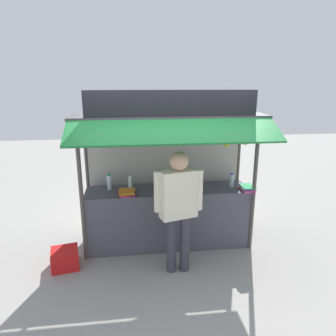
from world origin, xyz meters
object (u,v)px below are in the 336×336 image
Objects in this scene: water_bottle_back_left at (130,184)px; water_bottle_far_right at (171,178)px; magazine_stack_front_left at (127,193)px; magazine_stack_rear_center at (247,188)px; water_bottle_back_right at (190,179)px; magazine_stack_far_left at (182,192)px; vendor_person at (178,202)px; banana_bunch_inner_right at (188,140)px; banana_bunch_rightmost at (245,140)px; water_bottle_front_right at (232,180)px; banana_bunch_leftmost at (227,142)px; banana_bunch_inner_left at (121,140)px; water_bottle_mid_right at (109,182)px; plastic_crate at (65,258)px.

water_bottle_far_right is at bearing 16.97° from water_bottle_back_left.
magazine_stack_rear_center is (1.87, -0.04, 0.01)m from magazine_stack_front_left.
magazine_stack_far_left is at bearing -120.99° from water_bottle_back_right.
water_bottle_far_right is at bearing -107.83° from vendor_person.
water_bottle_back_left is 1.20m from banana_bunch_inner_right.
banana_bunch_rightmost is (0.99, -0.64, 0.73)m from water_bottle_far_right.
banana_bunch_leftmost reaches higher than water_bottle_front_right.
banana_bunch_rightmost is at bearing 0.48° from banana_bunch_leftmost.
banana_bunch_leftmost is at bearing -18.23° from magazine_stack_far_left.
banana_bunch_inner_left is at bearing -173.95° from magazine_stack_rear_center.
banana_bunch_leftmost is at bearing -0.14° from banana_bunch_inner_right.
banana_bunch_inner_right reaches higher than water_bottle_mid_right.
water_bottle_front_right is at bearing 10.69° from plastic_crate.
magazine_stack_rear_center is at bearing -17.74° from water_bottle_back_right.
vendor_person reaches higher than magazine_stack_far_left.
banana_bunch_leftmost reaches higher than water_bottle_mid_right.
banana_bunch_leftmost is 1.08× the size of banana_bunch_rightmost.
banana_bunch_inner_right is (-0.56, 0.00, 0.03)m from banana_bunch_leftmost.
plastic_crate is at bearing -160.76° from magazine_stack_front_left.
magazine_stack_far_left reaches higher than plastic_crate.
water_bottle_back_right is 0.94m from banana_bunch_leftmost.
vendor_person is at bearing -41.34° from magazine_stack_front_left.
water_bottle_back_right is at bearing 24.27° from banana_bunch_inner_left.
water_bottle_front_right is 1.27m from vendor_person.
banana_bunch_leftmost is 2.88m from plastic_crate.
banana_bunch_inner_right is at bearing -106.07° from water_bottle_back_right.
water_bottle_front_right is (1.63, -0.02, 0.00)m from water_bottle_back_left.
banana_bunch_leftmost is (1.44, -0.24, 0.80)m from magazine_stack_front_left.
magazine_stack_front_left is 1.29m from plastic_crate.
water_bottle_mid_right is at bearing 113.00° from banana_bunch_inner_left.
magazine_stack_far_left is 1.97m from plastic_crate.
magazine_stack_far_left is at bearing 8.80° from plastic_crate.
banana_bunch_inner_right reaches higher than water_bottle_back_left.
water_bottle_mid_right is 1.29m from plastic_crate.
water_bottle_back_right is (0.96, 0.04, 0.03)m from water_bottle_back_left.
water_bottle_far_right is 1.38m from banana_bunch_rightmost.
water_bottle_mid_right is 0.98× the size of banana_bunch_inner_left.
banana_bunch_inner_left reaches higher than water_bottle_front_right.
banana_bunch_inner_right is (-1.00, -0.20, 0.82)m from magazine_stack_rear_center.
plastic_crate is at bearing -26.03° from vendor_person.
water_bottle_mid_right is at bearing 133.86° from magazine_stack_front_left.
water_bottle_back_right is 0.90m from vendor_person.
vendor_person is at bearing -160.24° from banana_bunch_rightmost.
banana_bunch_leftmost is 1.11m from vendor_person.
water_bottle_back_right is at bearing 2.27° from water_bottle_back_left.
banana_bunch_leftmost and banana_bunch_inner_left have the same top height.
magazine_stack_rear_center is at bearing 11.49° from banana_bunch_inner_right.
vendor_person is at bearing -116.61° from banana_bunch_inner_right.
water_bottle_back_left is 1.44m from plastic_crate.
banana_bunch_inner_right is (0.92, 0.00, -0.03)m from banana_bunch_inner_left.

